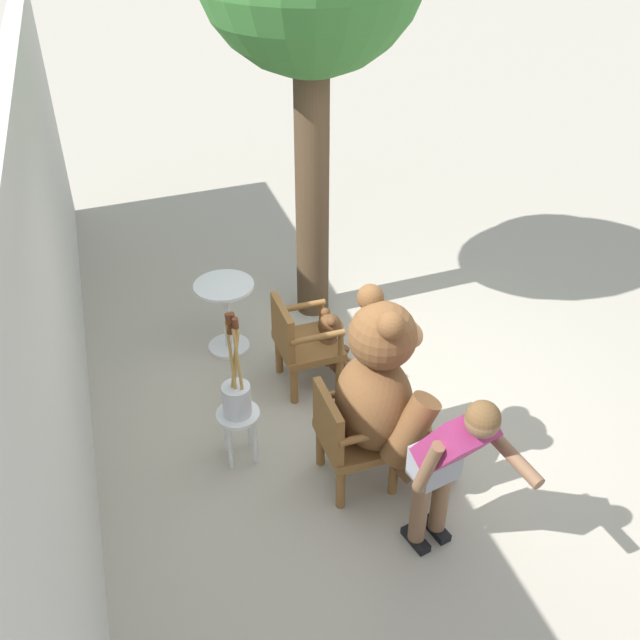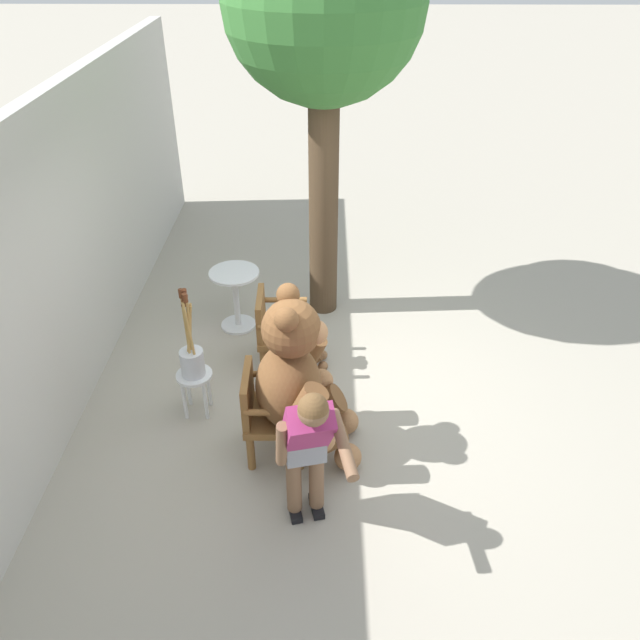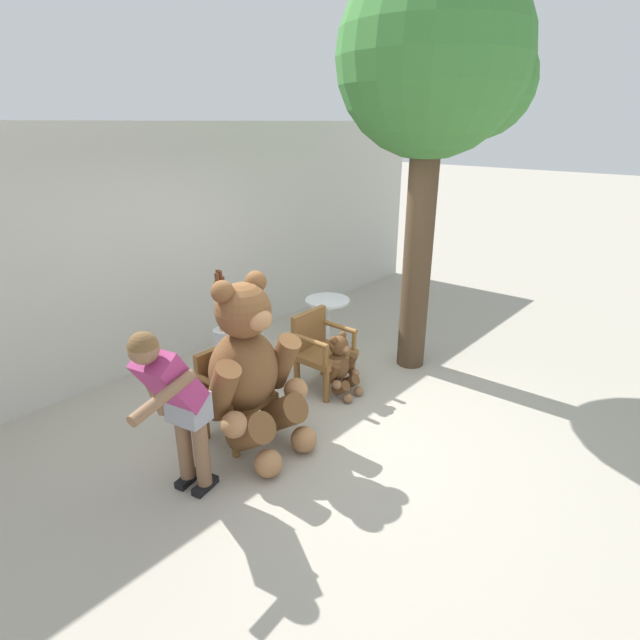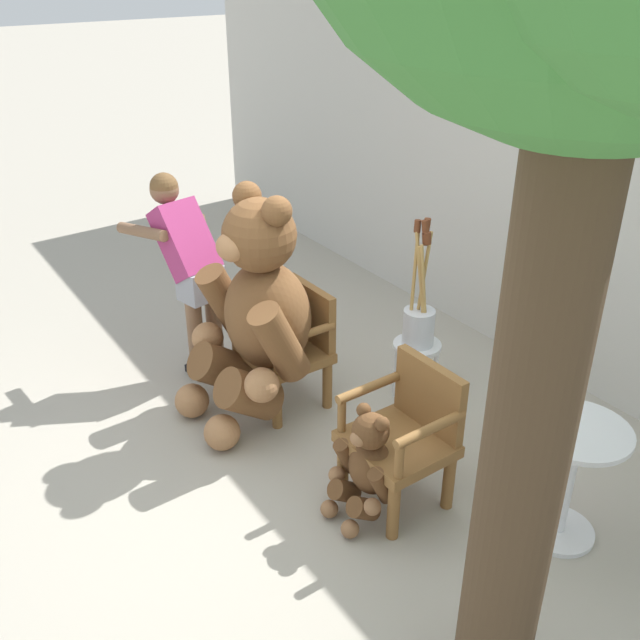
{
  "view_description": "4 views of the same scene",
  "coord_description": "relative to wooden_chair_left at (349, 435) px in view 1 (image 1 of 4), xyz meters",
  "views": [
    {
      "loc": [
        -4.25,
        1.85,
        4.13
      ],
      "look_at": [
        0.29,
        0.4,
        0.89
      ],
      "focal_mm": 40.0,
      "sensor_mm": 36.0,
      "label": 1
    },
    {
      "loc": [
        -4.67,
        -0.03,
        4.09
      ],
      "look_at": [
        0.24,
        0.02,
        0.83
      ],
      "focal_mm": 35.0,
      "sensor_mm": 36.0,
      "label": 2
    },
    {
      "loc": [
        -3.13,
        -2.83,
        2.79
      ],
      "look_at": [
        0.36,
        0.24,
        0.94
      ],
      "focal_mm": 28.0,
      "sensor_mm": 36.0,
      "label": 3
    },
    {
      "loc": [
        3.09,
        -1.79,
        2.93
      ],
      "look_at": [
        -0.11,
        0.36,
        0.9
      ],
      "focal_mm": 40.0,
      "sensor_mm": 36.0,
      "label": 4
    }
  ],
  "objects": [
    {
      "name": "teddy_bear_large",
      "position": [
        0.0,
        -0.27,
        0.33
      ],
      "size": [
        0.97,
        0.91,
        1.62
      ],
      "color": "brown",
      "rests_on": "ground"
    },
    {
      "name": "wooden_chair_left",
      "position": [
        0.0,
        0.0,
        0.0
      ],
      "size": [
        0.57,
        0.53,
        0.86
      ],
      "color": "brown",
      "rests_on": "ground"
    },
    {
      "name": "ground_plane",
      "position": [
        0.62,
        -0.46,
        -0.46
      ],
      "size": [
        60.0,
        60.0,
        0.0
      ],
      "primitive_type": "plane",
      "color": "#A8A091"
    },
    {
      "name": "teddy_bear_small",
      "position": [
        1.24,
        -0.28,
        -0.11
      ],
      "size": [
        0.42,
        0.4,
        0.71
      ],
      "color": "brown",
      "rests_on": "ground"
    },
    {
      "name": "back_wall",
      "position": [
        0.62,
        1.94,
        0.94
      ],
      "size": [
        10.0,
        0.16,
        2.8
      ],
      "primitive_type": "cube",
      "color": "beige",
      "rests_on": "ground"
    },
    {
      "name": "brush_bucket",
      "position": [
        0.49,
        0.73,
        0.21
      ],
      "size": [
        0.22,
        0.22,
        0.92
      ],
      "color": "silver",
      "rests_on": "white_stool"
    },
    {
      "name": "person_visitor",
      "position": [
        -0.82,
        -0.37,
        0.44
      ],
      "size": [
        0.78,
        0.6,
        1.5
      ],
      "color": "black",
      "rests_on": "ground"
    },
    {
      "name": "round_side_table",
      "position": [
        1.97,
        0.53,
        -0.01
      ],
      "size": [
        0.56,
        0.56,
        0.72
      ],
      "color": "silver",
      "rests_on": "ground"
    },
    {
      "name": "white_stool",
      "position": [
        0.49,
        0.73,
        -0.11
      ],
      "size": [
        0.34,
        0.34,
        0.46
      ],
      "color": "silver",
      "rests_on": "ground"
    },
    {
      "name": "wooden_chair_right",
      "position": [
        1.24,
        -0.0,
        0.0
      ],
      "size": [
        0.57,
        0.53,
        0.86
      ],
      "color": "brown",
      "rests_on": "ground"
    }
  ]
}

